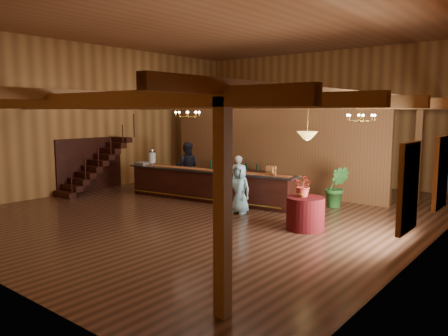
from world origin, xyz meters
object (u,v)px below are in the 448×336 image
Objects in this scene: bartender at (239,178)px; pendant_lamp at (307,135)px; chandelier_left at (188,114)px; raffle_drum at (271,170)px; floor_plant at (337,187)px; chandelier_right at (361,117)px; guest at (240,189)px; beverage_dispenser at (152,157)px; backbar_shelf at (241,180)px; round_table at (305,213)px; staff_second at (187,167)px; tasting_bar at (208,185)px.

pendant_lamp is at bearing 142.77° from bartender.
pendant_lamp is at bearing -7.40° from chandelier_left.
raffle_drum is 0.26× the size of floor_plant.
chandelier_right is 3.95m from guest.
backbar_shelf is (2.08, 2.65, -0.95)m from beverage_dispenser.
chandelier_right is 0.89× the size of pendant_lamp.
beverage_dispenser is 7.54m from chandelier_right.
chandelier_left is (-4.66, 0.61, 2.49)m from round_table.
pendant_lamp reaches higher than backbar_shelf.
floor_plant is (-1.06, 0.96, -2.18)m from chandelier_right.
backbar_shelf is 6.00m from chandelier_right.
chandelier_left reaches higher than guest.
beverage_dispenser is 0.21× the size of backbar_shelf.
chandelier_right is 4.69m from bartender.
chandelier_left is at bearing -7.84° from beverage_dispenser.
backbar_shelf is 3.52× the size of chandelier_left.
chandelier_right is at bearing 12.31° from raffle_drum.
staff_second is 5.67m from floor_plant.
pendant_lamp is 0.59× the size of bartender.
beverage_dispenser is 1.37m from staff_second.
backbar_shelf is at bearing 142.72° from round_table.
tasting_bar is at bearing 53.63° from chandelier_left.
pendant_lamp reaches higher than round_table.
chandelier_right is 0.55× the size of guest.
raffle_drum is 2.19m from floor_plant.
guest is at bearing -29.36° from tasting_bar.
guest is (-2.37, 0.37, -1.67)m from pendant_lamp.
raffle_drum is 3.56m from backbar_shelf.
pendant_lamp reaches higher than staff_second.
bartender is (-1.68, 0.60, -0.47)m from raffle_drum.
staff_second reaches higher than floor_plant.
chandelier_left is 4.73m from pendant_lamp.
staff_second is (-2.45, 0.03, 0.17)m from bartender.
staff_second is at bearing 59.39° from beverage_dispenser.
pendant_lamp is at bearing -35.59° from raffle_drum.
raffle_drum reaches higher than backbar_shelf.
tasting_bar is 2.27× the size of backbar_shelf.
chandelier_right reaches higher than guest.
staff_second is (-1.40, 1.41, -1.99)m from chandelier_left.
chandelier_left is 3.18m from guest.
raffle_drum is at bearing 144.41° from pendant_lamp.
raffle_drum is 0.23× the size of guest.
bartender reaches higher than backbar_shelf.
floor_plant is at bearing 99.19° from round_table.
staff_second reaches higher than guest.
beverage_dispenser is at bearing -174.09° from raffle_drum.
pendant_lamp is 2.92m from guest.
chandelier_left is 0.43× the size of staff_second.
bartender is at bearing -57.66° from backbar_shelf.
chandelier_left is 5.42m from chandelier_right.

